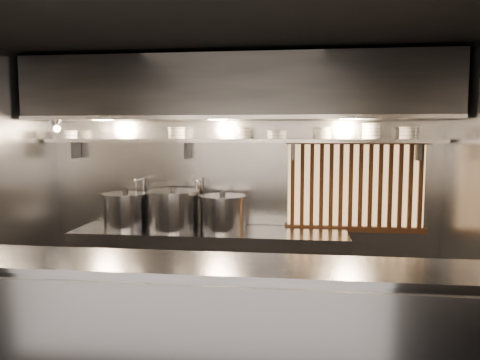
% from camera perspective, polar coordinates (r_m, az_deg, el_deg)
% --- Properties ---
extents(floor, '(4.50, 4.50, 0.00)m').
position_cam_1_polar(floor, '(4.37, -2.52, -20.94)').
color(floor, black).
rests_on(floor, ground).
extents(ceiling, '(4.50, 4.50, 0.00)m').
position_cam_1_polar(ceiling, '(4.00, -2.70, 17.81)').
color(ceiling, black).
rests_on(ceiling, wall_back).
extents(wall_back, '(4.50, 0.00, 4.50)m').
position_cam_1_polar(wall_back, '(5.42, 0.06, -0.24)').
color(wall_back, gray).
rests_on(wall_back, floor).
extents(serving_counter, '(4.50, 0.56, 1.13)m').
position_cam_1_polar(serving_counter, '(3.28, -5.52, -19.48)').
color(serving_counter, '#9B9BA0').
rests_on(serving_counter, floor).
extents(cooking_bench, '(3.00, 0.70, 0.90)m').
position_cam_1_polar(cooking_bench, '(5.30, -3.73, -10.89)').
color(cooking_bench, '#9B9BA0').
rests_on(cooking_bench, floor).
extents(bowl_shelf, '(4.40, 0.34, 0.04)m').
position_cam_1_polar(bowl_shelf, '(5.22, -0.19, 4.81)').
color(bowl_shelf, '#9B9BA0').
rests_on(bowl_shelf, wall_back).
extents(exhaust_hood, '(4.40, 0.81, 0.65)m').
position_cam_1_polar(exhaust_hood, '(5.02, -0.51, 11.00)').
color(exhaust_hood, '#2D2D30').
rests_on(exhaust_hood, ceiling).
extents(wood_screen, '(1.56, 0.09, 1.04)m').
position_cam_1_polar(wood_screen, '(5.38, 13.88, -0.67)').
color(wood_screen, '#F1B56C').
rests_on(wood_screen, wall_back).
extents(faucet_left, '(0.04, 0.30, 0.50)m').
position_cam_1_polar(faucet_left, '(5.56, -11.96, -1.18)').
color(faucet_left, silver).
rests_on(faucet_left, wall_back).
extents(faucet_right, '(0.04, 0.30, 0.50)m').
position_cam_1_polar(faucet_right, '(5.38, -4.89, -1.31)').
color(faucet_right, silver).
rests_on(faucet_right, wall_back).
extents(heat_lamp, '(0.25, 0.35, 0.20)m').
position_cam_1_polar(heat_lamp, '(5.36, -21.59, 6.44)').
color(heat_lamp, '#9B9BA0').
rests_on(heat_lamp, exhaust_hood).
extents(pendant_bulb, '(0.09, 0.09, 0.19)m').
position_cam_1_polar(pendant_bulb, '(5.11, -1.48, 5.71)').
color(pendant_bulb, '#2D2D30').
rests_on(pendant_bulb, exhaust_hood).
extents(stock_pot_left, '(0.73, 0.73, 0.47)m').
position_cam_1_polar(stock_pot_left, '(5.24, -8.16, -3.61)').
color(stock_pot_left, '#9B9BA0').
rests_on(stock_pot_left, cooking_bench).
extents(stock_pot_mid, '(0.59, 0.59, 0.43)m').
position_cam_1_polar(stock_pot_mid, '(5.43, -13.79, -3.61)').
color(stock_pot_mid, '#9B9BA0').
rests_on(stock_pot_mid, cooking_bench).
extents(stock_pot_right, '(0.54, 0.54, 0.43)m').
position_cam_1_polar(stock_pot_right, '(5.12, -2.14, -4.02)').
color(stock_pot_right, '#9B9BA0').
rests_on(stock_pot_right, cooking_bench).
extents(bowl_stack_0, '(0.21, 0.21, 0.09)m').
position_cam_1_polar(bowl_stack_0, '(5.82, -20.17, 5.22)').
color(bowl_stack_0, silver).
rests_on(bowl_stack_0, bowl_shelf).
extents(bowl_stack_1, '(0.20, 0.20, 0.13)m').
position_cam_1_polar(bowl_stack_1, '(5.35, -7.74, 5.70)').
color(bowl_stack_1, silver).
rests_on(bowl_stack_1, bowl_shelf).
extents(bowl_stack_2, '(0.20, 0.20, 0.13)m').
position_cam_1_polar(bowl_stack_2, '(5.21, 0.36, 5.76)').
color(bowl_stack_2, silver).
rests_on(bowl_stack_2, bowl_shelf).
extents(bowl_stack_3, '(0.23, 0.23, 0.09)m').
position_cam_1_polar(bowl_stack_3, '(5.18, 4.51, 5.53)').
color(bowl_stack_3, silver).
rests_on(bowl_stack_3, bowl_shelf).
extents(bowl_stack_4, '(0.20, 0.20, 0.13)m').
position_cam_1_polar(bowl_stack_4, '(5.18, 10.05, 5.67)').
color(bowl_stack_4, silver).
rests_on(bowl_stack_4, bowl_shelf).
extents(bowl_stack_5, '(0.21, 0.21, 0.17)m').
position_cam_1_polar(bowl_stack_5, '(5.23, 15.71, 5.75)').
color(bowl_stack_5, silver).
rests_on(bowl_stack_5, bowl_shelf).
extents(bowl_stack_6, '(0.21, 0.21, 0.13)m').
position_cam_1_polar(bowl_stack_6, '(5.30, 19.87, 5.42)').
color(bowl_stack_6, silver).
rests_on(bowl_stack_6, bowl_shelf).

